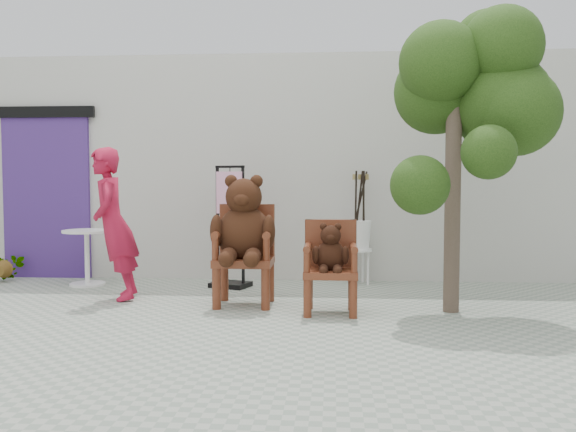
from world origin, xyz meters
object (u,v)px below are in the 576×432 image
object	(u,v)px
tree	(480,87)
chair_small	(331,258)
person	(114,224)
chair_big	(244,233)
cafe_table	(87,251)
display_stand	(230,240)
stool_bucket	(360,234)

from	to	relation	value
tree	chair_small	bearing A→B (deg)	-171.64
person	tree	bearing A→B (deg)	70.49
person	tree	xyz separation A→B (m)	(3.90, -0.27, 1.43)
tree	person	bearing A→B (deg)	176.03
chair_small	chair_big	bearing A→B (deg)	161.35
person	cafe_table	distance (m)	1.18
person	display_stand	distance (m)	1.48
chair_big	display_stand	xyz separation A→B (m)	(-0.33, 1.06, -0.19)
chair_big	stool_bucket	size ratio (longest dim) A/B	0.96
person	stool_bucket	xyz separation A→B (m)	(2.77, 1.23, -0.20)
chair_small	person	distance (m)	2.47
tree	display_stand	bearing A→B (deg)	157.21
chair_small	person	world-z (taller)	person
chair_big	display_stand	world-z (taller)	display_stand
person	cafe_table	bearing A→B (deg)	-157.76
chair_small	stool_bucket	bearing A→B (deg)	78.02
stool_bucket	tree	xyz separation A→B (m)	(1.13, -1.50, 1.63)
person	display_stand	bearing A→B (deg)	111.91
cafe_table	stool_bucket	size ratio (longest dim) A/B	0.48
chair_small	stool_bucket	size ratio (longest dim) A/B	0.64
display_stand	chair_big	bearing A→B (deg)	-53.25
stool_bucket	tree	bearing A→B (deg)	-52.87
cafe_table	tree	distance (m)	5.07
chair_small	cafe_table	bearing A→B (deg)	156.12
display_stand	stool_bucket	world-z (taller)	display_stand
chair_big	cafe_table	distance (m)	2.43
cafe_table	display_stand	distance (m)	1.84
chair_big	person	distance (m)	1.50
person	display_stand	world-z (taller)	person
chair_big	person	bearing A→B (deg)	173.09
chair_big	cafe_table	xyz separation A→B (m)	(-2.16, 1.05, -0.34)
cafe_table	display_stand	world-z (taller)	display_stand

